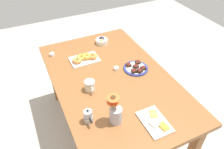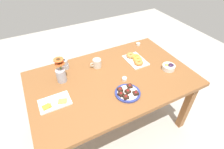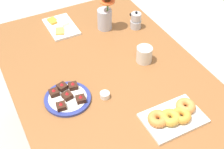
# 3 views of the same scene
# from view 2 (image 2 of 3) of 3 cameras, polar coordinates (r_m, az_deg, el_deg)

# --- Properties ---
(ground_plane) EXTENTS (6.00, 6.00, 0.00)m
(ground_plane) POSITION_cam_2_polar(r_m,az_deg,el_deg) (2.28, 0.00, -15.16)
(ground_plane) COLOR #B7B2A8
(dining_table) EXTENTS (1.60, 1.00, 0.74)m
(dining_table) POSITION_cam_2_polar(r_m,az_deg,el_deg) (1.78, 0.00, -3.08)
(dining_table) COLOR brown
(dining_table) RESTS_ON ground_plane
(coffee_mug) EXTENTS (0.12, 0.09, 0.09)m
(coffee_mug) POSITION_cam_2_polar(r_m,az_deg,el_deg) (1.84, -4.95, 3.72)
(coffee_mug) COLOR beige
(coffee_mug) RESTS_ON dining_table
(grape_bowl) EXTENTS (0.13, 0.13, 0.07)m
(grape_bowl) POSITION_cam_2_polar(r_m,az_deg,el_deg) (1.91, 18.03, 2.40)
(grape_bowl) COLOR white
(grape_bowl) RESTS_ON dining_table
(cheese_platter) EXTENTS (0.26, 0.17, 0.03)m
(cheese_platter) POSITION_cam_2_polar(r_m,az_deg,el_deg) (1.56, -18.25, -8.62)
(cheese_platter) COLOR white
(cheese_platter) RESTS_ON dining_table
(croissant_platter) EXTENTS (0.19, 0.28, 0.05)m
(croissant_platter) POSITION_cam_2_polar(r_m,az_deg,el_deg) (1.95, 7.72, 4.98)
(croissant_platter) COLOR white
(croissant_platter) RESTS_ON dining_table
(jam_cup_honey) EXTENTS (0.05, 0.05, 0.03)m
(jam_cup_honey) POSITION_cam_2_polar(r_m,az_deg,el_deg) (2.25, 8.54, 9.80)
(jam_cup_honey) COLOR white
(jam_cup_honey) RESTS_ON dining_table
(jam_cup_berry) EXTENTS (0.05, 0.05, 0.03)m
(jam_cup_berry) POSITION_cam_2_polar(r_m,az_deg,el_deg) (1.69, 4.09, -1.41)
(jam_cup_berry) COLOR white
(jam_cup_berry) RESTS_ON dining_table
(dessert_plate) EXTENTS (0.23, 0.23, 0.05)m
(dessert_plate) POSITION_cam_2_polar(r_m,az_deg,el_deg) (1.56, 5.06, -5.95)
(dessert_plate) COLOR navy
(dessert_plate) RESTS_ON dining_table
(flower_vase) EXTENTS (0.10, 0.11, 0.24)m
(flower_vase) POSITION_cam_2_polar(r_m,az_deg,el_deg) (1.71, -16.32, 0.19)
(flower_vase) COLOR #B2B2BC
(flower_vase) RESTS_ON dining_table
(moka_pot) EXTENTS (0.11, 0.07, 0.12)m
(moka_pot) POSITION_cam_2_polar(r_m,az_deg,el_deg) (1.88, -15.07, 3.17)
(moka_pot) COLOR #B7B7BC
(moka_pot) RESTS_ON dining_table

